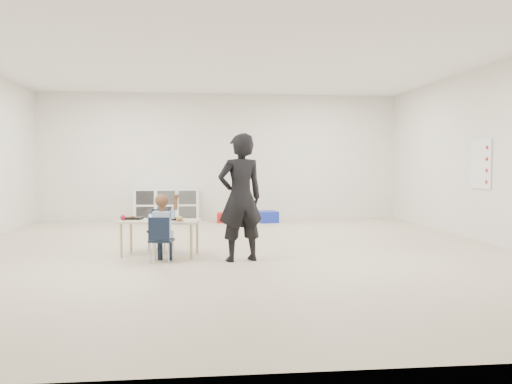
{
  "coord_description": "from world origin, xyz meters",
  "views": [
    {
      "loc": [
        -0.55,
        -7.63,
        1.25
      ],
      "look_at": [
        0.28,
        -0.08,
        0.85
      ],
      "focal_mm": 38.0,
      "sensor_mm": 36.0,
      "label": 1
    }
  ],
  "objects": [
    {
      "name": "adult",
      "position": [
        0.0,
        -0.75,
        0.82
      ],
      "size": [
        0.68,
        0.54,
        1.63
      ],
      "primitive_type": "imported",
      "rotation": [
        0.0,
        0.0,
        3.43
      ],
      "color": "black",
      "rests_on": "ground"
    },
    {
      "name": "bread_roll",
      "position": [
        -0.78,
        -0.4,
        0.52
      ],
      "size": [
        0.09,
        0.09,
        0.07
      ],
      "primitive_type": "ellipsoid",
      "color": "tan",
      "rests_on": "table"
    },
    {
      "name": "cubby_shelf",
      "position": [
        -1.2,
        4.28,
        0.35
      ],
      "size": [
        1.4,
        0.4,
        0.7
      ],
      "primitive_type": "cube",
      "color": "white",
      "rests_on": "ground"
    },
    {
      "name": "rules_poster",
      "position": [
        3.98,
        0.6,
        1.25
      ],
      "size": [
        0.02,
        0.6,
        0.8
      ],
      "primitive_type": "cube",
      "color": "white",
      "rests_on": "room"
    },
    {
      "name": "bin_red",
      "position": [
        0.06,
        3.85,
        0.1
      ],
      "size": [
        0.38,
        0.46,
        0.21
      ],
      "primitive_type": "cube",
      "rotation": [
        0.0,
        0.0,
        -0.12
      ],
      "color": "#AD1311",
      "rests_on": "ground"
    },
    {
      "name": "bin_yellow",
      "position": [
        0.17,
        3.98,
        0.1
      ],
      "size": [
        0.39,
        0.46,
        0.2
      ],
      "primitive_type": "cube",
      "rotation": [
        0.0,
        0.0,
        -0.17
      ],
      "color": "yellow",
      "rests_on": "ground"
    },
    {
      "name": "child",
      "position": [
        -0.99,
        -0.76,
        0.46
      ],
      "size": [
        0.46,
        0.46,
        0.92
      ],
      "primitive_type": null,
      "rotation": [
        0.0,
        0.0,
        -0.19
      ],
      "color": "#9DB0D5",
      "rests_on": "chair_near"
    },
    {
      "name": "lunch_tray_near",
      "position": [
        -0.92,
        -0.24,
        0.5
      ],
      "size": [
        0.25,
        0.2,
        0.03
      ],
      "primitive_type": "cube",
      "rotation": [
        0.0,
        0.0,
        -0.19
      ],
      "color": "black",
      "rests_on": "table"
    },
    {
      "name": "milk_carton",
      "position": [
        -1.07,
        -0.35,
        0.54
      ],
      "size": [
        0.08,
        0.08,
        0.1
      ],
      "primitive_type": "cube",
      "rotation": [
        0.0,
        0.0,
        -0.19
      ],
      "color": "white",
      "rests_on": "table"
    },
    {
      "name": "apple_near",
      "position": [
        -1.17,
        -0.19,
        0.52
      ],
      "size": [
        0.07,
        0.07,
        0.07
      ],
      "primitive_type": "sphere",
      "color": "maroon",
      "rests_on": "table"
    },
    {
      "name": "chair_near",
      "position": [
        -0.99,
        -0.76,
        0.29
      ],
      "size": [
        0.33,
        0.31,
        0.58
      ],
      "primitive_type": null,
      "rotation": [
        0.0,
        0.0,
        -0.19
      ],
      "color": "black",
      "rests_on": "ground"
    },
    {
      "name": "bin_blue",
      "position": [
        0.95,
        3.77,
        0.12
      ],
      "size": [
        0.45,
        0.54,
        0.24
      ],
      "primitive_type": "cube",
      "rotation": [
        0.0,
        0.0,
        0.15
      ],
      "color": "#1526A3",
      "rests_on": "ground"
    },
    {
      "name": "apple_far",
      "position": [
        -1.54,
        -0.19,
        0.52
      ],
      "size": [
        0.07,
        0.07,
        0.07
      ],
      "primitive_type": "sphere",
      "color": "maroon",
      "rests_on": "table"
    },
    {
      "name": "room",
      "position": [
        0.0,
        0.0,
        1.4
      ],
      "size": [
        9.0,
        9.02,
        2.8
      ],
      "color": "beige",
      "rests_on": "ground"
    },
    {
      "name": "chair_far",
      "position": [
        -1.1,
        0.25,
        0.29
      ],
      "size": [
        0.33,
        0.31,
        0.58
      ],
      "primitive_type": null,
      "rotation": [
        0.0,
        0.0,
        -0.19
      ],
      "color": "black",
      "rests_on": "ground"
    },
    {
      "name": "lunch_tray_far",
      "position": [
        -1.4,
        -0.11,
        0.5
      ],
      "size": [
        0.25,
        0.2,
        0.03
      ],
      "primitive_type": "cube",
      "rotation": [
        0.0,
        0.0,
        -0.19
      ],
      "color": "black",
      "rests_on": "table"
    },
    {
      "name": "table",
      "position": [
        -1.05,
        -0.25,
        0.25
      ],
      "size": [
        1.14,
        0.73,
        0.49
      ],
      "rotation": [
        0.0,
        0.0,
        -0.19
      ],
      "color": "beige",
      "rests_on": "ground"
    }
  ]
}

